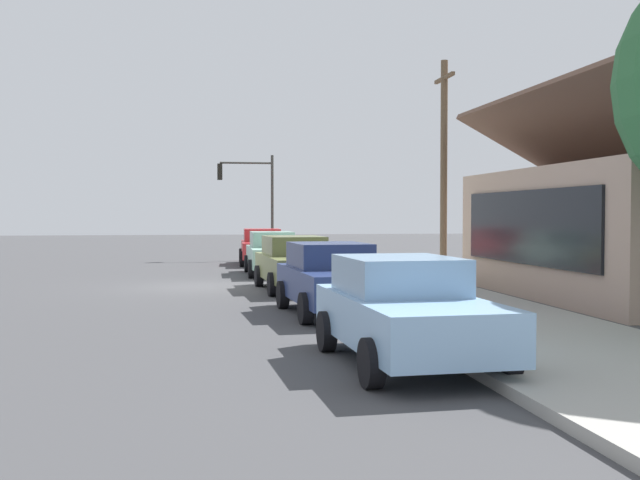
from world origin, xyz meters
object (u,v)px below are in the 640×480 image
at_px(car_navy, 333,278).
at_px(utility_pole_wooden, 444,165).
at_px(car_seafoam, 272,253).
at_px(car_skyblue, 405,310).
at_px(fire_hydrant_red, 344,272).
at_px(car_cherry, 262,246).
at_px(traffic_light_main, 251,189).
at_px(car_olive, 296,263).

height_order(car_navy, utility_pole_wooden, utility_pole_wooden).
xyz_separation_m(car_seafoam, car_skyblue, (16.92, 0.25, 0.00)).
bearing_deg(fire_hydrant_red, car_navy, -14.07).
bearing_deg(car_navy, car_cherry, 176.92).
height_order(car_cherry, car_navy, same).
xyz_separation_m(car_navy, car_skyblue, (5.68, 0.05, 0.00)).
height_order(car_navy, car_skyblue, same).
bearing_deg(traffic_light_main, car_cherry, 3.00).
relative_size(car_olive, car_navy, 1.06).
relative_size(car_cherry, traffic_light_main, 0.88).
bearing_deg(car_navy, utility_pole_wooden, 143.27).
xyz_separation_m(car_olive, traffic_light_main, (-15.46, -0.17, 2.67)).
xyz_separation_m(car_olive, car_skyblue, (11.11, 0.15, -0.00)).
height_order(car_skyblue, fire_hydrant_red, car_skyblue).
height_order(car_seafoam, car_navy, same).
bearing_deg(car_skyblue, utility_pole_wooden, 156.50).
xyz_separation_m(traffic_light_main, fire_hydrant_red, (15.34, 1.66, -2.99)).
relative_size(car_skyblue, utility_pole_wooden, 0.59).
bearing_deg(traffic_light_main, car_navy, 0.74).
bearing_deg(traffic_light_main, car_skyblue, 0.69).
height_order(car_olive, car_skyblue, same).
height_order(car_cherry, car_olive, same).
xyz_separation_m(car_cherry, car_skyblue, (22.69, 0.12, -0.00)).
bearing_deg(fire_hydrant_red, car_cherry, -172.76).
height_order(car_skyblue, traffic_light_main, traffic_light_main).
relative_size(car_cherry, car_seafoam, 0.99).
bearing_deg(car_olive, car_seafoam, 178.34).
bearing_deg(car_skyblue, car_seafoam, 178.44).
bearing_deg(utility_pole_wooden, car_skyblue, -21.08).
bearing_deg(car_olive, utility_pole_wooden, 113.87).
height_order(car_olive, fire_hydrant_red, car_olive).
height_order(car_olive, utility_pole_wooden, utility_pole_wooden).
height_order(car_cherry, car_seafoam, same).
relative_size(car_olive, car_skyblue, 1.06).
distance_m(car_cherry, car_skyblue, 22.69).
bearing_deg(fire_hydrant_red, car_seafoam, -164.34).
distance_m(car_navy, car_skyblue, 5.68).
distance_m(car_olive, car_skyblue, 11.11).
bearing_deg(utility_pole_wooden, car_olive, -63.48).
distance_m(traffic_light_main, fire_hydrant_red, 15.72).
height_order(car_skyblue, utility_pole_wooden, utility_pole_wooden).
xyz_separation_m(car_cherry, car_olive, (11.58, -0.04, 0.00)).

